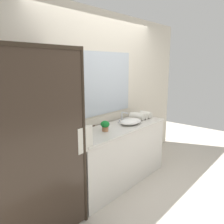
% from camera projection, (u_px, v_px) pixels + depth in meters
% --- Properties ---
extents(ground_plane, '(8.00, 8.00, 0.00)m').
position_uv_depth(ground_plane, '(118.00, 181.00, 3.61)').
color(ground_plane, beige).
extents(wall_back_with_mirror, '(4.40, 0.06, 2.60)m').
position_uv_depth(wall_back_with_mirror, '(101.00, 98.00, 3.55)').
color(wall_back_with_mirror, beige).
rests_on(wall_back_with_mirror, ground_plane).
extents(vanity_cabinet, '(1.80, 0.58, 0.90)m').
position_uv_depth(vanity_cabinet, '(118.00, 155.00, 3.52)').
color(vanity_cabinet, silver).
rests_on(vanity_cabinet, ground_plane).
extents(shower_enclosure, '(1.20, 0.59, 2.00)m').
position_uv_depth(shower_enclosure, '(55.00, 144.00, 2.32)').
color(shower_enclosure, '#2D2319').
rests_on(shower_enclosure, ground_plane).
extents(sink_basin, '(0.41, 0.29, 0.08)m').
position_uv_depth(sink_basin, '(131.00, 121.00, 3.57)').
color(sink_basin, white).
rests_on(sink_basin, vanity_cabinet).
extents(faucet, '(0.17, 0.14, 0.17)m').
position_uv_depth(faucet, '(122.00, 119.00, 3.67)').
color(faucet, silver).
rests_on(faucet, vanity_cabinet).
extents(potted_plant, '(0.13, 0.13, 0.15)m').
position_uv_depth(potted_plant, '(105.00, 125.00, 3.18)').
color(potted_plant, '#B77A51').
rests_on(potted_plant, vanity_cabinet).
extents(amenity_bottle_shampoo, '(0.03, 0.03, 0.10)m').
position_uv_depth(amenity_bottle_shampoo, '(86.00, 137.00, 2.80)').
color(amenity_bottle_shampoo, white).
rests_on(amenity_bottle_shampoo, vanity_cabinet).
extents(amenity_bottle_conditioner, '(0.03, 0.03, 0.10)m').
position_uv_depth(amenity_bottle_conditioner, '(83.00, 131.00, 3.04)').
color(amenity_bottle_conditioner, silver).
rests_on(amenity_bottle_conditioner, vanity_cabinet).
extents(amenity_bottle_body_wash, '(0.03, 0.03, 0.07)m').
position_uv_depth(amenity_bottle_body_wash, '(83.00, 139.00, 2.75)').
color(amenity_bottle_body_wash, white).
rests_on(amenity_bottle_body_wash, vanity_cabinet).
extents(rolled_towel_near_edge, '(0.13, 0.23, 0.11)m').
position_uv_depth(rolled_towel_near_edge, '(146.00, 114.00, 3.98)').
color(rolled_towel_near_edge, silver).
rests_on(rolled_towel_near_edge, vanity_cabinet).
extents(rolled_towel_middle, '(0.11, 0.26, 0.10)m').
position_uv_depth(rolled_towel_middle, '(140.00, 116.00, 3.92)').
color(rolled_towel_middle, silver).
rests_on(rolled_towel_middle, vanity_cabinet).
extents(rolled_towel_far_edge, '(0.14, 0.25, 0.12)m').
position_uv_depth(rolled_towel_far_edge, '(137.00, 116.00, 3.83)').
color(rolled_towel_far_edge, silver).
rests_on(rolled_towel_far_edge, vanity_cabinet).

